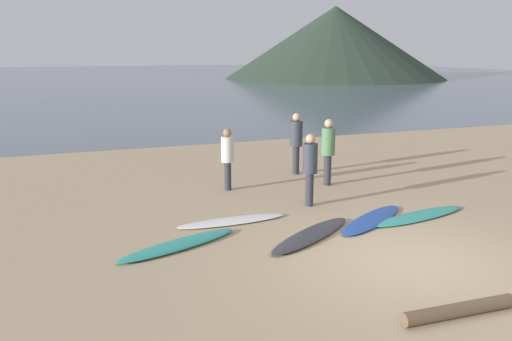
{
  "coord_description": "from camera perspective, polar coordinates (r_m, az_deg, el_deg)",
  "views": [
    {
      "loc": [
        -5.56,
        -6.94,
        3.56
      ],
      "look_at": [
        -0.93,
        5.1,
        0.6
      ],
      "focal_mm": 37.22,
      "sensor_mm": 36.0,
      "label": 1
    }
  ],
  "objects": [
    {
      "name": "ground_plane",
      "position": [
        18.2,
        -2.81,
        1.3
      ],
      "size": [
        120.0,
        120.0,
        0.2
      ],
      "primitive_type": "cube",
      "color": "tan",
      "rests_on": "ground"
    },
    {
      "name": "ocean_water",
      "position": [
        69.72,
        -16.67,
        9.46
      ],
      "size": [
        140.0,
        100.0,
        0.01
      ],
      "primitive_type": "cube",
      "color": "slate",
      "rests_on": "ground"
    },
    {
      "name": "headland_hill",
      "position": [
        67.69,
        8.45,
        13.44
      ],
      "size": [
        26.94,
        26.94,
        8.68
      ],
      "primitive_type": "cone",
      "color": "#28382B",
      "rests_on": "ground"
    },
    {
      "name": "surfboard_0",
      "position": [
        9.96,
        -8.32,
        -7.88
      ],
      "size": [
        2.56,
        1.44,
        0.09
      ],
      "primitive_type": "ellipsoid",
      "rotation": [
        0.0,
        0.0,
        0.38
      ],
      "color": "teal",
      "rests_on": "ground"
    },
    {
      "name": "surfboard_1",
      "position": [
        11.19,
        -2.6,
        -5.43
      ],
      "size": [
        2.39,
        0.57,
        0.07
      ],
      "primitive_type": "ellipsoid",
      "rotation": [
        0.0,
        0.0,
        0.03
      ],
      "color": "white",
      "rests_on": "ground"
    },
    {
      "name": "surfboard_2",
      "position": [
        10.41,
        5.98,
        -6.88
      ],
      "size": [
        2.5,
        1.86,
        0.09
      ],
      "primitive_type": "ellipsoid",
      "rotation": [
        0.0,
        0.0,
        0.56
      ],
      "color": "#333338",
      "rests_on": "ground"
    },
    {
      "name": "surfboard_3",
      "position": [
        11.54,
        12.35,
        -5.17
      ],
      "size": [
        2.42,
        1.84,
        0.07
      ],
      "primitive_type": "ellipsoid",
      "rotation": [
        0.0,
        0.0,
        0.57
      ],
      "color": "#1E479E",
      "rests_on": "ground"
    },
    {
      "name": "surfboard_4",
      "position": [
        12.05,
        17.14,
        -4.68
      ],
      "size": [
        2.73,
        1.07,
        0.07
      ],
      "primitive_type": "ellipsoid",
      "rotation": [
        0.0,
        0.0,
        0.2
      ],
      "color": "teal",
      "rests_on": "ground"
    },
    {
      "name": "person_0",
      "position": [
        14.13,
        7.76,
        2.57
      ],
      "size": [
        0.36,
        0.36,
        1.78
      ],
      "rotation": [
        0.0,
        0.0,
        5.26
      ],
      "color": "#2D2D38",
      "rests_on": "ground"
    },
    {
      "name": "person_1",
      "position": [
        13.54,
        -3.08,
        1.77
      ],
      "size": [
        0.32,
        0.32,
        1.6
      ],
      "rotation": [
        0.0,
        0.0,
        4.89
      ],
      "color": "#2D2D38",
      "rests_on": "ground"
    },
    {
      "name": "person_2",
      "position": [
        12.19,
        5.83,
        0.71
      ],
      "size": [
        0.34,
        0.34,
        1.69
      ],
      "rotation": [
        0.0,
        0.0,
        4.87
      ],
      "color": "#2D2D38",
      "rests_on": "ground"
    },
    {
      "name": "person_3",
      "position": [
        15.33,
        4.35,
        3.47
      ],
      "size": [
        0.36,
        0.36,
        1.78
      ],
      "rotation": [
        0.0,
        0.0,
        4.8
      ],
      "color": "#2D2D38",
      "rests_on": "ground"
    },
    {
      "name": "driftwood_log",
      "position": [
        7.94,
        20.98,
        -13.82
      ],
      "size": [
        1.75,
        0.27,
        0.2
      ],
      "primitive_type": "cylinder",
      "rotation": [
        0.0,
        1.57,
        -0.04
      ],
      "color": "brown",
      "rests_on": "ground"
    }
  ]
}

